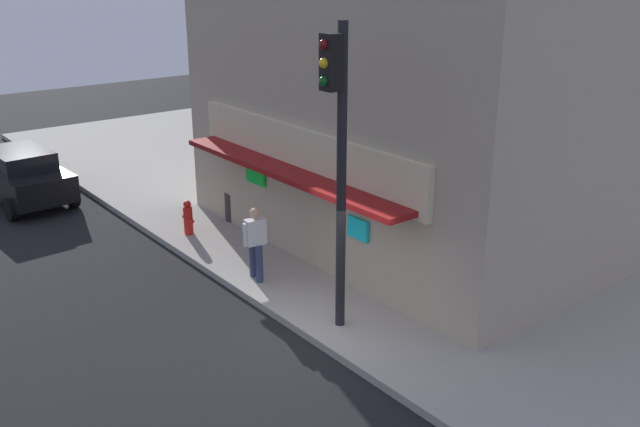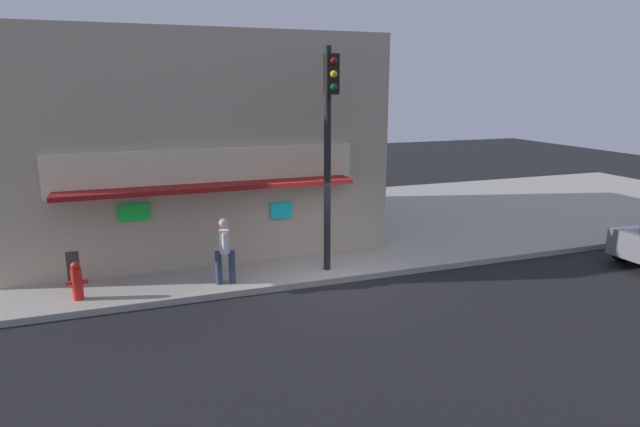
{
  "view_description": "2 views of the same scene",
  "coord_description": "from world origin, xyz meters",
  "px_view_note": "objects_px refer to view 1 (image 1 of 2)",
  "views": [
    {
      "loc": [
        9.47,
        -7.04,
        6.79
      ],
      "look_at": [
        -1.27,
        1.36,
        1.87
      ],
      "focal_mm": 39.78,
      "sensor_mm": 36.0,
      "label": 1
    },
    {
      "loc": [
        -4.52,
        -11.79,
        4.88
      ],
      "look_at": [
        0.08,
        1.02,
        1.61
      ],
      "focal_mm": 29.87,
      "sensor_mm": 36.0,
      "label": 2
    }
  ],
  "objects_px": {
    "potted_plant_by_window": "(289,212)",
    "parked_car_black": "(22,175)",
    "pedestrian": "(255,241)",
    "traffic_light": "(337,142)",
    "trash_can": "(234,206)",
    "fire_hydrant": "(188,218)",
    "potted_plant_by_doorway": "(317,235)"
  },
  "relations": [
    {
      "from": "potted_plant_by_window",
      "to": "parked_car_black",
      "type": "xyz_separation_m",
      "value": [
        -7.32,
        -4.38,
        0.08
      ]
    },
    {
      "from": "pedestrian",
      "to": "traffic_light",
      "type": "bearing_deg",
      "value": 0.82
    },
    {
      "from": "traffic_light",
      "to": "pedestrian",
      "type": "xyz_separation_m",
      "value": [
        -2.71,
        -0.04,
        -2.71
      ]
    },
    {
      "from": "potted_plant_by_window",
      "to": "traffic_light",
      "type": "bearing_deg",
      "value": -25.23
    },
    {
      "from": "trash_can",
      "to": "traffic_light",
      "type": "bearing_deg",
      "value": -14.0
    },
    {
      "from": "fire_hydrant",
      "to": "trash_can",
      "type": "height_order",
      "value": "fire_hydrant"
    },
    {
      "from": "traffic_light",
      "to": "potted_plant_by_window",
      "type": "relative_size",
      "value": 5.47
    },
    {
      "from": "trash_can",
      "to": "potted_plant_by_doorway",
      "type": "bearing_deg",
      "value": 5.64
    },
    {
      "from": "fire_hydrant",
      "to": "potted_plant_by_window",
      "type": "bearing_deg",
      "value": 52.19
    },
    {
      "from": "potted_plant_by_doorway",
      "to": "potted_plant_by_window",
      "type": "xyz_separation_m",
      "value": [
        -1.46,
        0.24,
        0.09
      ]
    },
    {
      "from": "traffic_light",
      "to": "potted_plant_by_window",
      "type": "xyz_separation_m",
      "value": [
        -4.47,
        2.11,
        -3.04
      ]
    },
    {
      "from": "potted_plant_by_doorway",
      "to": "traffic_light",
      "type": "bearing_deg",
      "value": -31.8
    },
    {
      "from": "potted_plant_by_doorway",
      "to": "potted_plant_by_window",
      "type": "height_order",
      "value": "potted_plant_by_window"
    },
    {
      "from": "potted_plant_by_doorway",
      "to": "trash_can",
      "type": "bearing_deg",
      "value": -174.36
    },
    {
      "from": "trash_can",
      "to": "potted_plant_by_window",
      "type": "relative_size",
      "value": 0.74
    },
    {
      "from": "fire_hydrant",
      "to": "parked_car_black",
      "type": "xyz_separation_m",
      "value": [
        -5.75,
        -2.36,
        0.22
      ]
    },
    {
      "from": "pedestrian",
      "to": "potted_plant_by_window",
      "type": "distance_m",
      "value": 2.8
    },
    {
      "from": "trash_can",
      "to": "potted_plant_by_doorway",
      "type": "xyz_separation_m",
      "value": [
        3.21,
        0.32,
        0.1
      ]
    },
    {
      "from": "fire_hydrant",
      "to": "potted_plant_by_doorway",
      "type": "xyz_separation_m",
      "value": [
        3.03,
        1.78,
        0.05
      ]
    },
    {
      "from": "fire_hydrant",
      "to": "parked_car_black",
      "type": "bearing_deg",
      "value": -157.65
    },
    {
      "from": "pedestrian",
      "to": "potted_plant_by_window",
      "type": "xyz_separation_m",
      "value": [
        -1.76,
        2.14,
        -0.33
      ]
    },
    {
      "from": "potted_plant_by_doorway",
      "to": "pedestrian",
      "type": "bearing_deg",
      "value": -80.89
    },
    {
      "from": "pedestrian",
      "to": "parked_car_black",
      "type": "xyz_separation_m",
      "value": [
        -9.08,
        -2.24,
        -0.24
      ]
    },
    {
      "from": "parked_car_black",
      "to": "traffic_light",
      "type": "bearing_deg",
      "value": 10.94
    },
    {
      "from": "fire_hydrant",
      "to": "trash_can",
      "type": "xyz_separation_m",
      "value": [
        -0.18,
        1.47,
        -0.05
      ]
    },
    {
      "from": "trash_can",
      "to": "pedestrian",
      "type": "bearing_deg",
      "value": -24.33
    },
    {
      "from": "fire_hydrant",
      "to": "trash_can",
      "type": "relative_size",
      "value": 1.17
    },
    {
      "from": "pedestrian",
      "to": "potted_plant_by_doorway",
      "type": "relative_size",
      "value": 1.93
    },
    {
      "from": "potted_plant_by_window",
      "to": "fire_hydrant",
      "type": "bearing_deg",
      "value": -127.81
    },
    {
      "from": "fire_hydrant",
      "to": "parked_car_black",
      "type": "height_order",
      "value": "parked_car_black"
    },
    {
      "from": "pedestrian",
      "to": "parked_car_black",
      "type": "bearing_deg",
      "value": -166.15
    },
    {
      "from": "fire_hydrant",
      "to": "potted_plant_by_doorway",
      "type": "height_order",
      "value": "fire_hydrant"
    }
  ]
}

